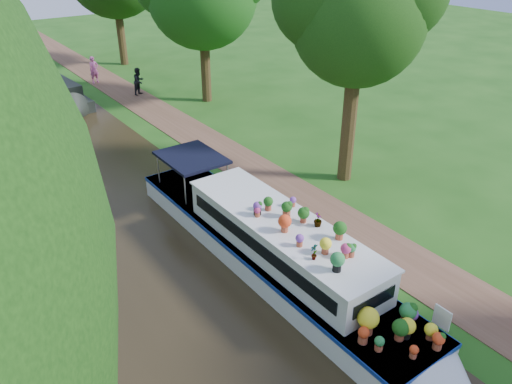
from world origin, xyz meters
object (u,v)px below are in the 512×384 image
object	(u,v)px
second_boat	(58,95)
pedestrian_dark	(139,81)
pedestrian_pink	(94,70)
plant_boat	(282,251)

from	to	relation	value
second_boat	pedestrian_dark	bearing A→B (deg)	-17.05
pedestrian_pink	second_boat	bearing A→B (deg)	-146.51
plant_boat	second_boat	bearing A→B (deg)	91.44
plant_boat	second_boat	world-z (taller)	plant_boat
pedestrian_pink	pedestrian_dark	bearing A→B (deg)	-81.93
plant_boat	pedestrian_pink	xyz separation A→B (m)	(2.75, 22.90, 0.02)
plant_boat	pedestrian_pink	bearing A→B (deg)	83.15
plant_boat	second_boat	distance (m)	19.90
pedestrian_pink	pedestrian_dark	distance (m)	4.26
plant_boat	pedestrian_dark	xyz separation A→B (m)	(4.03, 18.84, -0.01)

